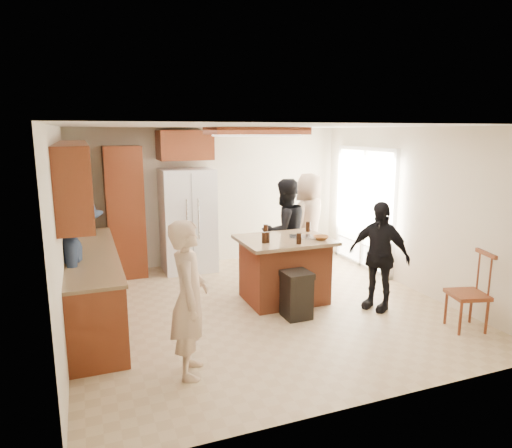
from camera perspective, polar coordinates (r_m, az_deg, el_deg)
name	(u,v)px	position (r m, az deg, el deg)	size (l,w,h in m)	color
room_shell	(431,209)	(9.96, 21.02, 1.71)	(8.00, 5.20, 5.00)	tan
person_front_left	(189,299)	(4.63, -8.34, -9.26)	(0.58, 0.43, 1.60)	tan
person_behind_left	(285,231)	(7.39, 3.59, -0.88)	(0.82, 0.51, 1.70)	black
person_behind_right	(309,222)	(8.08, 6.64, 0.24)	(0.84, 0.55, 1.72)	tan
person_side_right	(378,256)	(6.49, 15.06, -3.85)	(0.89, 0.45, 1.51)	black
person_counter	(79,265)	(5.93, -21.22, -4.83)	(1.09, 0.51, 1.69)	#1B2536
left_cabinetry	(87,249)	(6.21, -20.40, -3.00)	(0.64, 3.00, 2.30)	maroon
back_wall_units	(140,195)	(7.95, -14.27, 3.56)	(1.80, 0.60, 2.45)	maroon
refrigerator	(188,220)	(8.08, -8.52, 0.46)	(0.90, 0.76, 1.80)	white
kitchen_island	(284,269)	(6.66, 3.54, -5.62)	(1.28, 1.03, 0.93)	#994527
island_items	(298,236)	(6.52, 5.30, -1.47)	(0.99, 0.77, 0.15)	silver
trash_bin	(297,294)	(6.12, 5.09, -8.76)	(0.37, 0.37, 0.63)	black
spindle_chair	(469,294)	(6.29, 25.10, -7.96)	(0.51, 0.51, 0.99)	maroon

